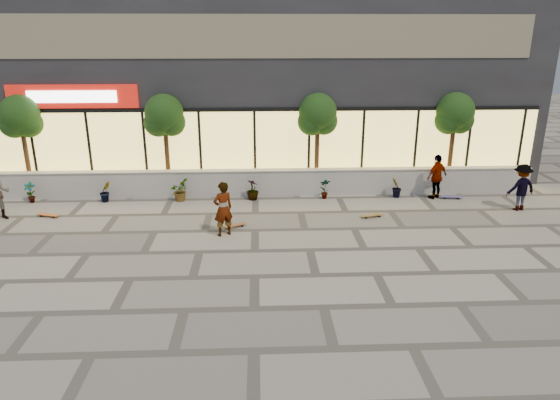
{
  "coord_description": "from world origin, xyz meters",
  "views": [
    {
      "loc": [
        0.15,
        -11.89,
        6.13
      ],
      "look_at": [
        0.78,
        2.47,
        1.3
      ],
      "focal_mm": 32.0,
      "sensor_mm": 36.0,
      "label": 1
    }
  ],
  "objects_px": {
    "skateboard_right_far": "(451,197)",
    "skateboard_right_near": "(372,215)",
    "tree_mideast": "(318,117)",
    "tree_midwest": "(164,118)",
    "skateboard_left": "(48,215)",
    "tree_west": "(20,119)",
    "tree_east": "(455,116)",
    "skater_right_far": "(521,187)",
    "skateboard_center": "(235,225)",
    "skater_right_near": "(437,177)",
    "skater_center": "(223,209)"
  },
  "relations": [
    {
      "from": "tree_mideast",
      "to": "skater_right_near",
      "type": "height_order",
      "value": "tree_mideast"
    },
    {
      "from": "tree_midwest",
      "to": "skateboard_right_far",
      "type": "xyz_separation_m",
      "value": [
        11.12,
        -1.5,
        -2.9
      ]
    },
    {
      "from": "skateboard_center",
      "to": "skateboard_right_far",
      "type": "height_order",
      "value": "skateboard_right_far"
    },
    {
      "from": "tree_east",
      "to": "tree_west",
      "type": "bearing_deg",
      "value": 180.0
    },
    {
      "from": "tree_midwest",
      "to": "skater_right_far",
      "type": "bearing_deg",
      "value": -12.28
    },
    {
      "from": "tree_midwest",
      "to": "skateboard_left",
      "type": "xyz_separation_m",
      "value": [
        -3.75,
        -2.87,
        -2.9
      ]
    },
    {
      "from": "skater_center",
      "to": "skateboard_right_far",
      "type": "xyz_separation_m",
      "value": [
        8.61,
        3.29,
        -0.8
      ]
    },
    {
      "from": "skateboard_right_far",
      "to": "skateboard_right_near",
      "type": "bearing_deg",
      "value": -144.76
    },
    {
      "from": "skateboard_center",
      "to": "tree_west",
      "type": "bearing_deg",
      "value": 126.54
    },
    {
      "from": "skateboard_right_far",
      "to": "tree_midwest",
      "type": "bearing_deg",
      "value": 179.28
    },
    {
      "from": "tree_mideast",
      "to": "skateboard_right_near",
      "type": "xyz_separation_m",
      "value": [
        1.59,
        -3.4,
        -2.9
      ]
    },
    {
      "from": "tree_midwest",
      "to": "skater_right_far",
      "type": "relative_size",
      "value": 2.29
    },
    {
      "from": "tree_west",
      "to": "tree_east",
      "type": "distance_m",
      "value": 17.0
    },
    {
      "from": "skater_right_near",
      "to": "skateboard_right_near",
      "type": "xyz_separation_m",
      "value": [
        -2.91,
        -2.0,
        -0.79
      ]
    },
    {
      "from": "skater_right_near",
      "to": "skateboard_left",
      "type": "xyz_separation_m",
      "value": [
        -14.25,
        -1.47,
        -0.79
      ]
    },
    {
      "from": "tree_midwest",
      "to": "skater_right_near",
      "type": "distance_m",
      "value": 10.8
    },
    {
      "from": "tree_midwest",
      "to": "skater_center",
      "type": "distance_m",
      "value": 5.8
    },
    {
      "from": "skater_right_near",
      "to": "skateboard_right_near",
      "type": "relative_size",
      "value": 2.08
    },
    {
      "from": "skater_right_far",
      "to": "skateboard_right_near",
      "type": "relative_size",
      "value": 2.04
    },
    {
      "from": "skater_center",
      "to": "tree_mideast",
      "type": "bearing_deg",
      "value": -154.26
    },
    {
      "from": "tree_mideast",
      "to": "skateboard_left",
      "type": "bearing_deg",
      "value": -163.62
    },
    {
      "from": "tree_mideast",
      "to": "skateboard_right_near",
      "type": "distance_m",
      "value": 4.74
    },
    {
      "from": "skater_right_far",
      "to": "skateboard_center",
      "type": "height_order",
      "value": "skater_right_far"
    },
    {
      "from": "skater_right_near",
      "to": "skateboard_right_far",
      "type": "bearing_deg",
      "value": 140.41
    },
    {
      "from": "skater_right_far",
      "to": "skateboard_center",
      "type": "bearing_deg",
      "value": -4.43
    },
    {
      "from": "tree_mideast",
      "to": "skater_center",
      "type": "height_order",
      "value": "tree_mideast"
    },
    {
      "from": "skater_center",
      "to": "skateboard_right_far",
      "type": "relative_size",
      "value": 2.06
    },
    {
      "from": "tree_mideast",
      "to": "skateboard_center",
      "type": "height_order",
      "value": "tree_mideast"
    },
    {
      "from": "tree_east",
      "to": "skateboard_center",
      "type": "relative_size",
      "value": 4.87
    },
    {
      "from": "tree_west",
      "to": "skater_center",
      "type": "xyz_separation_m",
      "value": [
        8.01,
        -4.79,
        -2.1
      ]
    },
    {
      "from": "tree_east",
      "to": "skateboard_center",
      "type": "xyz_separation_m",
      "value": [
        -8.68,
        -4.16,
        -2.91
      ]
    },
    {
      "from": "tree_midwest",
      "to": "skater_right_near",
      "type": "xyz_separation_m",
      "value": [
        10.5,
        -1.4,
        -2.11
      ]
    },
    {
      "from": "tree_mideast",
      "to": "skater_right_far",
      "type": "bearing_deg",
      "value": -21.92
    },
    {
      "from": "skateboard_left",
      "to": "tree_east",
      "type": "bearing_deg",
      "value": 28.89
    },
    {
      "from": "skateboard_right_far",
      "to": "skateboard_center",
      "type": "bearing_deg",
      "value": -155.26
    },
    {
      "from": "skater_right_far",
      "to": "skater_right_near",
      "type": "bearing_deg",
      "value": -41.06
    },
    {
      "from": "tree_midwest",
      "to": "skateboard_right_near",
      "type": "xyz_separation_m",
      "value": [
        7.59,
        -3.4,
        -2.9
      ]
    },
    {
      "from": "tree_mideast",
      "to": "skater_right_near",
      "type": "distance_m",
      "value": 5.17
    },
    {
      "from": "skater_right_far",
      "to": "skateboard_right_far",
      "type": "height_order",
      "value": "skater_right_far"
    },
    {
      "from": "skateboard_right_near",
      "to": "skater_right_far",
      "type": "bearing_deg",
      "value": -8.17
    },
    {
      "from": "skateboard_left",
      "to": "tree_west",
      "type": "bearing_deg",
      "value": 139.66
    },
    {
      "from": "tree_east",
      "to": "skater_center",
      "type": "bearing_deg",
      "value": -151.96
    },
    {
      "from": "tree_west",
      "to": "skateboard_left",
      "type": "xyz_separation_m",
      "value": [
        1.75,
        -2.87,
        -2.9
      ]
    },
    {
      "from": "skater_right_far",
      "to": "skateboard_right_far",
      "type": "xyz_separation_m",
      "value": [
        -1.96,
        1.35,
        -0.77
      ]
    },
    {
      "from": "tree_mideast",
      "to": "skater_right_far",
      "type": "relative_size",
      "value": 2.29
    },
    {
      "from": "skater_right_near",
      "to": "skater_right_far",
      "type": "height_order",
      "value": "skater_right_near"
    },
    {
      "from": "tree_mideast",
      "to": "skateboard_right_far",
      "type": "distance_m",
      "value": 6.07
    },
    {
      "from": "skater_right_near",
      "to": "skateboard_right_near",
      "type": "bearing_deg",
      "value": 4.04
    },
    {
      "from": "tree_west",
      "to": "tree_midwest",
      "type": "relative_size",
      "value": 1.0
    },
    {
      "from": "tree_midwest",
      "to": "skateboard_left",
      "type": "relative_size",
      "value": 4.63
    }
  ]
}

